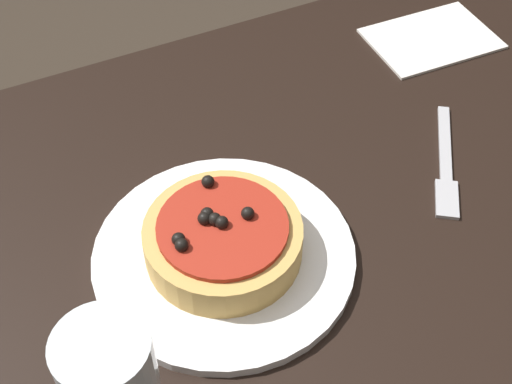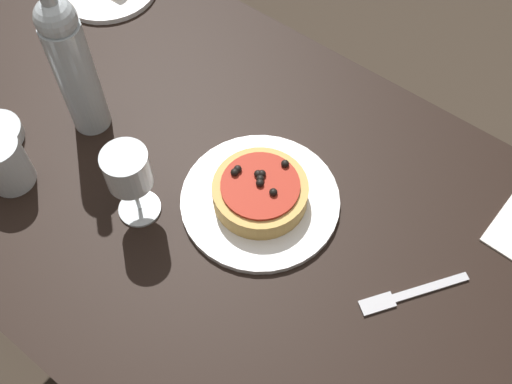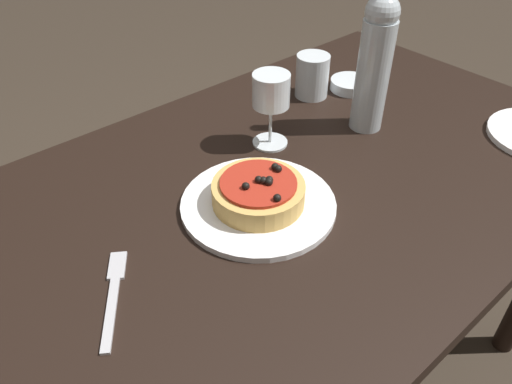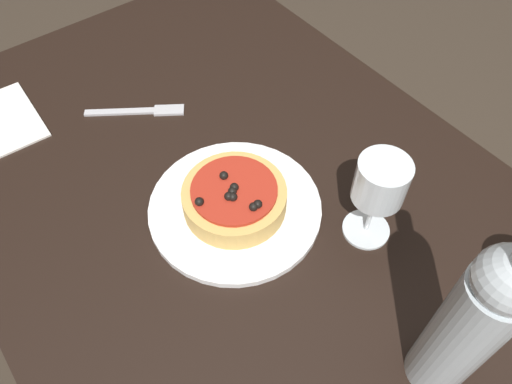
# 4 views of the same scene
# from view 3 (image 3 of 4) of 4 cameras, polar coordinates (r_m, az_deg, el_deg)

# --- Properties ---
(dining_table) EXTENTS (1.44, 0.82, 0.78)m
(dining_table) POSITION_cam_3_polar(r_m,az_deg,el_deg) (1.02, 2.75, -3.27)
(dining_table) COLOR black
(dining_table) RESTS_ON ground_plane
(dinner_plate) EXTENTS (0.28, 0.28, 0.01)m
(dinner_plate) POSITION_cam_3_polar(r_m,az_deg,el_deg) (0.90, 0.27, -1.42)
(dinner_plate) COLOR white
(dinner_plate) RESTS_ON dining_table
(pizza) EXTENTS (0.17, 0.17, 0.06)m
(pizza) POSITION_cam_3_polar(r_m,az_deg,el_deg) (0.88, 0.29, -0.01)
(pizza) COLOR tan
(pizza) RESTS_ON dinner_plate
(wine_glass) EXTENTS (0.08, 0.08, 0.16)m
(wine_glass) POSITION_cam_3_polar(r_m,az_deg,el_deg) (1.01, 1.73, 11.10)
(wine_glass) COLOR silver
(wine_glass) RESTS_ON dining_table
(wine_bottle) EXTENTS (0.07, 0.07, 0.35)m
(wine_bottle) POSITION_cam_3_polar(r_m,az_deg,el_deg) (1.09, 13.42, 14.35)
(wine_bottle) COLOR #B2BCC1
(wine_bottle) RESTS_ON dining_table
(water_cup) EXTENTS (0.08, 0.08, 0.10)m
(water_cup) POSITION_cam_3_polar(r_m,az_deg,el_deg) (1.24, 6.44, 13.05)
(water_cup) COLOR silver
(water_cup) RESTS_ON dining_table
(side_bowl) EXTENTS (0.10, 0.10, 0.03)m
(side_bowl) POSITION_cam_3_polar(r_m,az_deg,el_deg) (1.31, 10.74, 11.98)
(side_bowl) COLOR silver
(side_bowl) RESTS_ON dining_table
(fork) EXTENTS (0.12, 0.17, 0.00)m
(fork) POSITION_cam_3_polar(r_m,az_deg,el_deg) (0.79, -15.95, -10.88)
(fork) COLOR #B7B7BC
(fork) RESTS_ON dining_table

